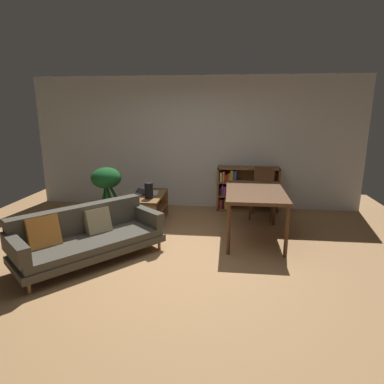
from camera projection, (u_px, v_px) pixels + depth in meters
The scene contains 10 objects.
ground_plane at pixel (175, 259), 4.64m from camera, with size 8.16×8.16×0.00m, color #A87A4C.
back_wall_panel at pixel (195, 143), 6.91m from camera, with size 6.80×0.10×2.70m, color silver.
fabric_couch at pixel (86, 236), 4.57m from camera, with size 1.91×2.01×0.72m.
media_console at pixel (152, 210), 6.02m from camera, with size 0.38×1.09×0.53m.
open_laptop at pixel (149, 192), 6.10m from camera, with size 0.43×0.37×0.07m.
desk_speaker at pixel (149, 191), 5.73m from camera, with size 0.15×0.15×0.28m.
potted_floor_plant at pixel (107, 186), 6.03m from camera, with size 0.54×0.58×1.02m.
dining_table at pixel (255, 195), 5.23m from camera, with size 0.91×1.45×0.80m.
dining_chair_near at pixel (263, 190), 6.33m from camera, with size 0.50×0.47×0.97m.
bookshelf at pixel (243, 188), 6.84m from camera, with size 1.25×0.31×0.90m.
Camera 1 is at (0.72, -4.22, 2.04)m, focal length 30.99 mm.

